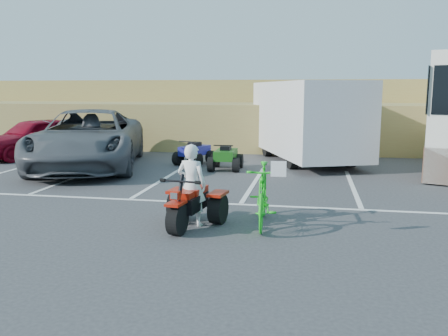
% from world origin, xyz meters
% --- Properties ---
extents(ground, '(100.00, 100.00, 0.00)m').
position_xyz_m(ground, '(0.00, 0.00, 0.00)').
color(ground, '#333336').
rests_on(ground, ground).
extents(parking_stripes, '(28.00, 5.16, 0.01)m').
position_xyz_m(parking_stripes, '(0.87, 4.07, 0.00)').
color(parking_stripes, white).
rests_on(parking_stripes, ground).
extents(grass_embankment, '(40.00, 8.50, 3.10)m').
position_xyz_m(grass_embankment, '(0.00, 15.48, 1.42)').
color(grass_embankment, olive).
rests_on(grass_embankment, ground).
extents(red_trike_atv, '(1.38, 1.70, 1.00)m').
position_xyz_m(red_trike_atv, '(-0.71, 0.44, 0.00)').
color(red_trike_atv, '#9D1709').
rests_on(red_trike_atv, ground).
extents(rider, '(0.63, 0.46, 1.59)m').
position_xyz_m(rider, '(-0.68, 0.59, 0.80)').
color(rider, white).
rests_on(rider, ground).
extents(green_dirt_bike, '(0.68, 2.04, 1.21)m').
position_xyz_m(green_dirt_bike, '(0.67, 0.84, 0.60)').
color(green_dirt_bike, '#14BF19').
rests_on(green_dirt_bike, ground).
extents(grey_pickup, '(5.08, 7.64, 1.95)m').
position_xyz_m(grey_pickup, '(-5.84, 6.72, 0.97)').
color(grey_pickup, '#4C4E54').
rests_on(grey_pickup, ground).
extents(red_car, '(3.67, 4.85, 1.54)m').
position_xyz_m(red_car, '(-9.13, 8.78, 0.77)').
color(red_car, maroon).
rests_on(red_car, ground).
extents(cargo_trailer, '(4.52, 6.68, 2.89)m').
position_xyz_m(cargo_trailer, '(1.36, 9.47, 1.57)').
color(cargo_trailer, silver).
rests_on(cargo_trailer, ground).
extents(quad_atv_blue, '(1.40, 1.61, 0.88)m').
position_xyz_m(quad_atv_blue, '(-2.49, 8.01, 0.00)').
color(quad_atv_blue, navy).
rests_on(quad_atv_blue, ground).
extents(quad_atv_green, '(1.03, 1.37, 0.88)m').
position_xyz_m(quad_atv_green, '(-1.21, 7.11, 0.00)').
color(quad_atv_green, '#165212').
rests_on(quad_atv_green, ground).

